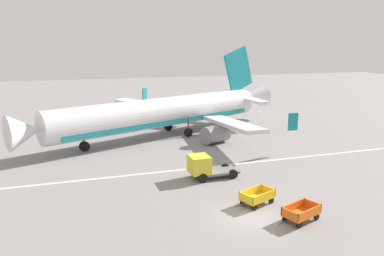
{
  "coord_description": "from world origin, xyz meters",
  "views": [
    {
      "loc": [
        -10.69,
        -20.61,
        11.43
      ],
      "look_at": [
        0.74,
        15.36,
        2.8
      ],
      "focal_mm": 33.88,
      "sensor_mm": 36.0,
      "label": 1
    }
  ],
  "objects_px": {
    "airplane": "(169,112)",
    "baggage_cart_second_in_row": "(257,197)",
    "baggage_cart_nearest": "(301,212)",
    "service_truck_beside_carts": "(204,166)"
  },
  "relations": [
    {
      "from": "airplane",
      "to": "baggage_cart_second_in_row",
      "type": "relative_size",
      "value": 10.1
    },
    {
      "from": "baggage_cart_nearest",
      "to": "service_truck_beside_carts",
      "type": "distance_m",
      "value": 10.06
    },
    {
      "from": "baggage_cart_nearest",
      "to": "baggage_cart_second_in_row",
      "type": "height_order",
      "value": "same"
    },
    {
      "from": "service_truck_beside_carts",
      "to": "baggage_cart_second_in_row",
      "type": "bearing_deg",
      "value": -73.06
    },
    {
      "from": "airplane",
      "to": "baggage_cart_second_in_row",
      "type": "bearing_deg",
      "value": -87.39
    },
    {
      "from": "airplane",
      "to": "baggage_cart_nearest",
      "type": "relative_size",
      "value": 10.06
    },
    {
      "from": "baggage_cart_second_in_row",
      "to": "baggage_cart_nearest",
      "type": "bearing_deg",
      "value": -63.81
    },
    {
      "from": "service_truck_beside_carts",
      "to": "airplane",
      "type": "bearing_deg",
      "value": 86.92
    },
    {
      "from": "baggage_cart_nearest",
      "to": "baggage_cart_second_in_row",
      "type": "relative_size",
      "value": 1.0
    },
    {
      "from": "airplane",
      "to": "baggage_cart_second_in_row",
      "type": "distance_m",
      "value": 22.62
    }
  ]
}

